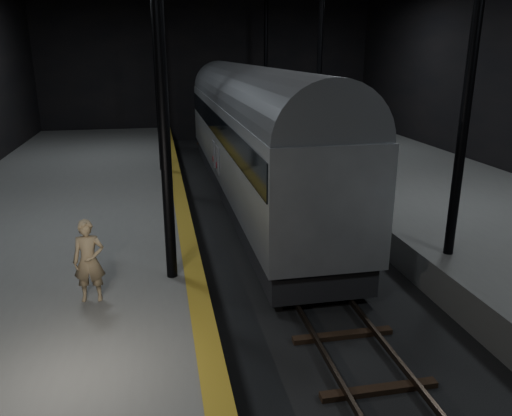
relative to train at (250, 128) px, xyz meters
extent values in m
plane|color=black|center=(0.00, -5.68, -3.18)|extent=(44.00, 44.00, 0.00)
cube|color=#555552|center=(-7.50, -5.68, -2.68)|extent=(9.00, 43.80, 1.00)
cube|color=#555552|center=(7.50, -5.68, -2.68)|extent=(9.00, 43.80, 1.00)
cube|color=olive|center=(-3.25, -5.68, -2.17)|extent=(0.50, 43.80, 0.01)
cube|color=#3F3328|center=(-0.72, -5.68, -3.01)|extent=(0.08, 43.00, 0.14)
cube|color=#3F3328|center=(0.72, -5.68, -3.01)|extent=(0.08, 43.00, 0.14)
cube|color=black|center=(0.00, -5.68, -3.12)|extent=(2.40, 42.00, 0.12)
cylinder|color=black|center=(-3.80, -9.68, 2.82)|extent=(0.26, 0.26, 10.00)
cylinder|color=black|center=(3.80, -9.68, 2.82)|extent=(0.26, 0.26, 10.00)
cylinder|color=black|center=(-3.80, 2.32, 2.82)|extent=(0.26, 0.26, 10.00)
cylinder|color=black|center=(3.80, 2.32, 2.82)|extent=(0.26, 0.26, 10.00)
cylinder|color=black|center=(-3.80, 14.32, 2.82)|extent=(0.26, 0.26, 10.00)
cylinder|color=black|center=(3.80, 14.32, 2.82)|extent=(0.26, 0.26, 10.00)
cube|color=#9C9EA3|center=(0.00, 0.00, -0.46)|extent=(3.09, 21.32, 3.20)
cube|color=black|center=(0.00, 0.00, -2.46)|extent=(2.82, 20.89, 0.91)
cube|color=black|center=(0.00, 0.00, 0.29)|extent=(3.15, 21.00, 0.96)
cylinder|color=slate|center=(0.00, 0.00, 1.14)|extent=(3.03, 21.10, 3.03)
cube|color=black|center=(0.00, -7.46, -2.86)|extent=(1.92, 2.34, 0.37)
cube|color=black|center=(0.00, 7.46, -2.86)|extent=(1.92, 2.34, 0.37)
cube|color=silver|center=(-1.58, -1.07, -1.10)|extent=(0.04, 0.80, 1.12)
cube|color=silver|center=(-1.58, 0.21, -1.10)|extent=(0.04, 0.80, 1.12)
cylinder|color=maroon|center=(-1.60, -0.87, -1.37)|extent=(0.03, 0.28, 0.28)
cylinder|color=maroon|center=(-1.60, 0.41, -1.37)|extent=(0.03, 0.28, 0.28)
imported|color=#937C5A|center=(-5.61, -10.59, -1.23)|extent=(0.70, 0.47, 1.89)
camera|label=1|loc=(-3.96, -21.27, 3.19)|focal=35.00mm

